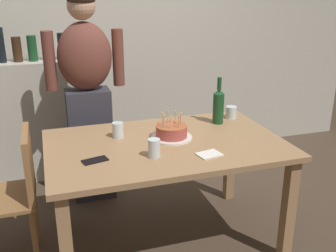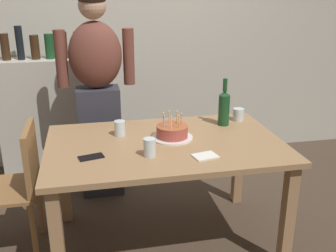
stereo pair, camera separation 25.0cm
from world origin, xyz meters
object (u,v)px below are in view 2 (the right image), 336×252
Objects in this scene: person_man_bearded at (98,94)px; dining_chair at (17,181)px; water_glass_side at (120,128)px; birthday_cake at (172,132)px; cell_phone at (91,157)px; wine_bottle at (224,107)px; water_glass_far at (150,147)px; napkin_stack at (205,156)px; water_glass_near at (238,114)px.

person_man_bearded reaches higher than dining_chair.
water_glass_side is 0.06× the size of person_man_bearded.
water_glass_side is at bearing 100.55° from person_man_bearded.
cell_phone is (-0.53, -0.21, -0.04)m from birthday_cake.
wine_bottle is at bearing 24.35° from birthday_cake.
water_glass_side is at bearing 159.25° from birthday_cake.
wine_bottle is 0.39× the size of dining_chair.
cell_phone is 0.57m from dining_chair.
water_glass_far reaches higher than water_glass_side.
cell_phone is 1.04× the size of napkin_stack.
wine_bottle is 1.03m from cell_phone.
person_man_bearded reaches higher than birthday_cake.
wine_bottle reaches higher than water_glass_near.
birthday_cake reaches higher than water_glass_far.
person_man_bearded is (-0.45, 0.75, 0.09)m from birthday_cake.
water_glass_near is at bearing 53.62° from napkin_stack.
dining_chair is (-1.00, 0.03, -0.27)m from birthday_cake.
water_glass_side is at bearing 110.26° from water_glass_far.
water_glass_near reaches higher than napkin_stack.
water_glass_far is (-0.75, -0.51, 0.01)m from water_glass_near.
napkin_stack is at bearing 117.99° from person_man_bearded.
cell_phone is at bearing 62.95° from dining_chair.
wine_bottle is at bearing 36.03° from water_glass_far.
wine_bottle is (-0.14, -0.07, 0.09)m from water_glass_near.
birthday_cake is at bearing 111.07° from napkin_stack.
napkin_stack is (-0.29, -0.52, -0.13)m from wine_bottle.
water_glass_side is at bearing -171.29° from water_glass_near.
wine_bottle reaches higher than cell_phone.
water_glass_far is at bearing 104.32° from person_man_bearded.
wine_bottle is 1.03m from person_man_bearded.
birthday_cake reaches higher than water_glass_near.
birthday_cake is 0.57m from cell_phone.
water_glass_far is 0.07× the size of person_man_bearded.
water_glass_near is at bearing 9.59° from cell_phone.
napkin_stack is 1.23m from person_man_bearded.
napkin_stack is at bearing -119.50° from wine_bottle.
person_man_bearded is (-0.26, 1.00, 0.08)m from water_glass_far.
napkin_stack is at bearing -13.22° from water_glass_far.
person_man_bearded is (-0.12, 0.62, 0.08)m from water_glass_side.
water_glass_side is 0.64m from napkin_stack.
water_glass_side is 0.73m from dining_chair.
water_glass_near is at bearing 26.94° from wine_bottle.
wine_bottle is at bearing 60.50° from napkin_stack.
person_man_bearded reaches higher than water_glass_side.
water_glass_far reaches higher than cell_phone.
birthday_cake is 2.69× the size of water_glass_side.
water_glass_near is at bearing 154.15° from person_man_bearded.
birthday_cake is 2.47× the size of water_glass_far.
water_glass_far is at bearing 166.78° from napkin_stack.
birthday_cake reaches higher than dining_chair.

